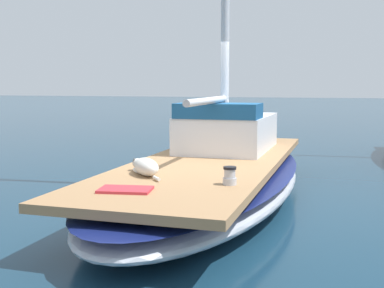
# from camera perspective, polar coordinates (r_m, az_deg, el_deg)

# --- Properties ---
(ground_plane) EXTENTS (120.00, 120.00, 0.00)m
(ground_plane) POSITION_cam_1_polar(r_m,az_deg,el_deg) (7.80, 2.09, -6.54)
(ground_plane) COLOR #143347
(sailboat_main) EXTENTS (2.60, 7.27, 0.66)m
(sailboat_main) POSITION_cam_1_polar(r_m,az_deg,el_deg) (7.73, 2.10, -4.12)
(sailboat_main) COLOR #B2B7C1
(sailboat_main) RESTS_ON ground
(cabin_house) EXTENTS (1.43, 2.24, 0.84)m
(cabin_house) POSITION_cam_1_polar(r_m,az_deg,el_deg) (8.71, 4.04, 1.56)
(cabin_house) COLOR silver
(cabin_house) RESTS_ON sailboat_main
(dog_white) EXTENTS (0.67, 0.78, 0.22)m
(dog_white) POSITION_cam_1_polar(r_m,az_deg,el_deg) (6.37, -5.33, -2.58)
(dog_white) COLOR silver
(dog_white) RESTS_ON sailboat_main
(deck_winch) EXTENTS (0.16, 0.16, 0.21)m
(deck_winch) POSITION_cam_1_polar(r_m,az_deg,el_deg) (5.74, 4.31, -3.68)
(deck_winch) COLOR #B7B7BC
(deck_winch) RESTS_ON sailboat_main
(deck_towel) EXTENTS (0.61, 0.44, 0.03)m
(deck_towel) POSITION_cam_1_polar(r_m,az_deg,el_deg) (5.46, -7.59, -5.17)
(deck_towel) COLOR #C6333D
(deck_towel) RESTS_ON sailboat_main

